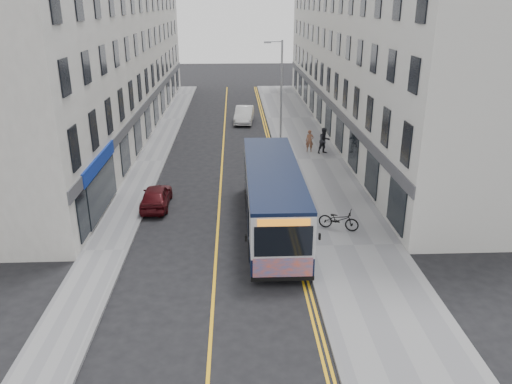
{
  "coord_description": "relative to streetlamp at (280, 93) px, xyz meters",
  "views": [
    {
      "loc": [
        0.92,
        -21.32,
        10.53
      ],
      "look_at": [
        1.93,
        1.83,
        1.6
      ],
      "focal_mm": 35.0,
      "sensor_mm": 36.0,
      "label": 1
    }
  ],
  "objects": [
    {
      "name": "pedestrian_near",
      "position": [
        2.21,
        -0.14,
        -3.46
      ],
      "size": [
        0.62,
        0.44,
        1.6
      ],
      "primitive_type": "imported",
      "rotation": [
        0.0,
        0.0,
        -0.11
      ],
      "color": "brown",
      "rests_on": "pavement_east"
    },
    {
      "name": "pavement_west",
      "position": [
        -9.17,
        -2.0,
        -4.32
      ],
      "size": [
        2.0,
        64.0,
        0.12
      ],
      "primitive_type": "cube",
      "color": "gray",
      "rests_on": "ground"
    },
    {
      "name": "terrace_east",
      "position": [
        7.33,
        7.0,
        2.12
      ],
      "size": [
        6.0,
        46.0,
        13.0
      ],
      "primitive_type": "cube",
      "color": "silver",
      "rests_on": "ground"
    },
    {
      "name": "kerb_east",
      "position": [
        -0.17,
        -2.0,
        -4.32
      ],
      "size": [
        0.18,
        64.0,
        0.13
      ],
      "primitive_type": "cube",
      "color": "slate",
      "rests_on": "ground"
    },
    {
      "name": "pedestrian_far",
      "position": [
        3.19,
        -0.68,
        -3.32
      ],
      "size": [
        1.11,
        1.0,
        1.89
      ],
      "primitive_type": "imported",
      "rotation": [
        0.0,
        0.0,
        0.37
      ],
      "color": "black",
      "rests_on": "pavement_east"
    },
    {
      "name": "road_dbl_yellow_outer",
      "position": [
        -0.42,
        -2.0,
        -4.38
      ],
      "size": [
        0.1,
        64.0,
        0.01
      ],
      "primitive_type": "cube",
      "color": "#F6AF15",
      "rests_on": "ground"
    },
    {
      "name": "road_dbl_yellow_inner",
      "position": [
        -0.62,
        -2.0,
        -4.38
      ],
      "size": [
        0.1,
        64.0,
        0.01
      ],
      "primitive_type": "cube",
      "color": "#F6AF15",
      "rests_on": "ground"
    },
    {
      "name": "bicycle",
      "position": [
        1.7,
        -13.53,
        -3.75
      ],
      "size": [
        2.07,
        1.37,
        1.03
      ],
      "primitive_type": "imported",
      "rotation": [
        0.0,
        0.0,
        1.18
      ],
      "color": "black",
      "rests_on": "pavement_east"
    },
    {
      "name": "car_maroon",
      "position": [
        -7.57,
        -10.02,
        -3.76
      ],
      "size": [
        1.49,
        3.66,
        1.24
      ],
      "primitive_type": "imported",
      "rotation": [
        0.0,
        0.0,
        3.15
      ],
      "color": "#440B10",
      "rests_on": "ground"
    },
    {
      "name": "car_white",
      "position": [
        -2.37,
        9.86,
        -3.65
      ],
      "size": [
        1.97,
        4.56,
        1.46
      ],
      "primitive_type": "imported",
      "rotation": [
        0.0,
        0.0,
        -0.1
      ],
      "color": "silver",
      "rests_on": "ground"
    },
    {
      "name": "road_centre_line",
      "position": [
        -4.17,
        -2.0,
        -4.38
      ],
      "size": [
        0.12,
        64.0,
        0.01
      ],
      "primitive_type": "cube",
      "color": "#F6AF15",
      "rests_on": "ground"
    },
    {
      "name": "terrace_west",
      "position": [
        -13.17,
        7.0,
        2.12
      ],
      "size": [
        6.0,
        46.0,
        13.0
      ],
      "primitive_type": "cube",
      "color": "silver",
      "rests_on": "ground"
    },
    {
      "name": "kerb_west",
      "position": [
        -8.17,
        -2.0,
        -4.32
      ],
      "size": [
        0.18,
        64.0,
        0.13
      ],
      "primitive_type": "cube",
      "color": "slate",
      "rests_on": "ground"
    },
    {
      "name": "city_bus",
      "position": [
        -1.48,
        -13.05,
        -2.65
      ],
      "size": [
        2.55,
        10.93,
        3.18
      ],
      "color": "black",
      "rests_on": "ground"
    },
    {
      "name": "streetlamp",
      "position": [
        0.0,
        0.0,
        0.0
      ],
      "size": [
        1.32,
        0.18,
        8.0
      ],
      "color": "#999CA2",
      "rests_on": "ground"
    },
    {
      "name": "pavement_east",
      "position": [
        2.08,
        -2.0,
        -4.32
      ],
      "size": [
        4.5,
        64.0,
        0.12
      ],
      "primitive_type": "cube",
      "color": "gray",
      "rests_on": "ground"
    },
    {
      "name": "ground",
      "position": [
        -4.17,
        -14.0,
        -4.38
      ],
      "size": [
        140.0,
        140.0,
        0.0
      ],
      "primitive_type": "plane",
      "color": "black",
      "rests_on": "ground"
    }
  ]
}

